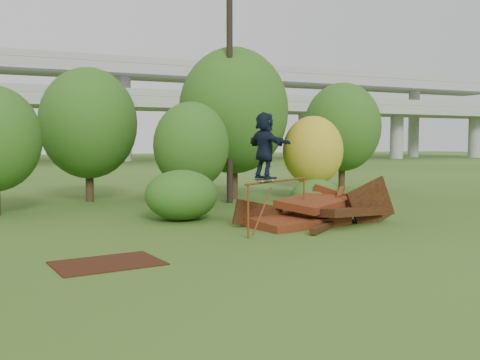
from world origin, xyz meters
name	(u,v)px	position (x,y,z in m)	size (l,w,h in m)	color
ground	(296,242)	(0.00, 0.00, 0.00)	(240.00, 240.00, 0.00)	#2D5116
scrap_pile	(316,213)	(2.19, 2.55, 0.39)	(5.64, 3.50, 1.86)	#49200D
grind_rail	(278,192)	(0.44, 1.89, 1.21)	(3.13, 1.95, 1.57)	brown
skateboard	(265,179)	(-0.23, 1.48, 1.64)	(0.80, 0.61, 0.08)	black
skater	(265,145)	(-0.23, 1.48, 2.64)	(1.81, 0.58, 1.95)	black
flat_plate	(107,263)	(-5.18, -0.55, 0.01)	(2.32, 1.66, 0.03)	#35170B
tree_1	(88,123)	(-3.65, 12.73, 3.60)	(4.41, 4.41, 6.14)	black
tree_2	(191,146)	(-0.19, 8.30, 2.59)	(3.11, 3.11, 4.39)	black
tree_3	(234,111)	(2.84, 10.98, 4.22)	(5.21, 5.21, 7.22)	black
tree_4	(313,151)	(6.33, 9.46, 2.33)	(2.89, 2.89, 4.00)	black
tree_5	(342,127)	(10.27, 12.76, 3.59)	(4.33, 4.33, 6.08)	black
shrub_left	(181,195)	(-1.60, 5.24, 0.89)	(2.56, 2.36, 1.77)	#1A4712
shrub_right	(316,197)	(3.33, 4.34, 0.68)	(1.93, 1.77, 1.37)	#1A4712
utility_pole	(230,86)	(2.05, 9.58, 5.22)	(1.40, 0.28, 10.29)	black
freeway_overpass	(61,86)	(0.00, 62.92, 10.32)	(160.00, 15.00, 13.70)	gray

